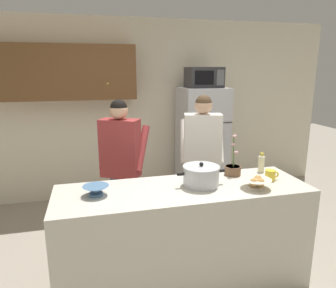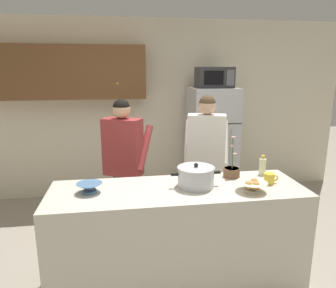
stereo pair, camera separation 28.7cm
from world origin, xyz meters
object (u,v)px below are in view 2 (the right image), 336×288
object	(u,v)px
cooking_pot	(196,177)
refrigerator	(212,145)
coffee_mug	(269,178)
potted_orchid	(232,171)
bread_bowl	(252,186)
microwave	(214,77)
person_near_pot	(123,155)
bottle_near_edge	(262,165)
person_by_sink	(206,150)
empty_bowl	(90,187)

from	to	relation	value
cooking_pot	refrigerator	bearing A→B (deg)	69.48
coffee_mug	refrigerator	bearing A→B (deg)	88.84
potted_orchid	cooking_pot	bearing A→B (deg)	-154.23
coffee_mug	bread_bowl	bearing A→B (deg)	-146.97
microwave	person_near_pot	world-z (taller)	microwave
microwave	bottle_near_edge	size ratio (longest dim) A/B	2.56
person_by_sink	potted_orchid	distance (m)	0.65
person_by_sink	refrigerator	bearing A→B (deg)	69.86
person_near_pot	cooking_pot	size ratio (longest dim) A/B	3.75
bottle_near_edge	person_near_pot	bearing A→B (deg)	153.66
coffee_mug	empty_bowl	size ratio (longest dim) A/B	0.63
person_near_pot	empty_bowl	xyz separation A→B (m)	(-0.28, -0.84, -0.02)
refrigerator	bread_bowl	world-z (taller)	refrigerator
microwave	person_near_pot	bearing A→B (deg)	-142.86
person_near_pot	empty_bowl	bearing A→B (deg)	-108.55
bread_bowl	person_near_pot	bearing A→B (deg)	135.11
person_near_pot	coffee_mug	world-z (taller)	person_near_pot
person_near_pot	bread_bowl	world-z (taller)	person_near_pot
refrigerator	coffee_mug	bearing A→B (deg)	-91.16
refrigerator	coffee_mug	xyz separation A→B (m)	(-0.04, -1.86, 0.15)
cooking_pot	empty_bowl	world-z (taller)	cooking_pot
bottle_near_edge	cooking_pot	bearing A→B (deg)	-163.63
person_by_sink	potted_orchid	bearing A→B (deg)	-84.18
bottle_near_edge	potted_orchid	bearing A→B (deg)	-176.72
coffee_mug	person_near_pot	bearing A→B (deg)	144.91
bread_bowl	coffee_mug	bearing A→B (deg)	33.03
coffee_mug	potted_orchid	world-z (taller)	potted_orchid
cooking_pot	bread_bowl	size ratio (longest dim) A/B	1.70
person_by_sink	empty_bowl	world-z (taller)	person_by_sink
microwave	coffee_mug	world-z (taller)	microwave
cooking_pot	bread_bowl	world-z (taller)	cooking_pot
empty_bowl	potted_orchid	xyz separation A→B (m)	(1.26, 0.19, 0.01)
refrigerator	cooking_pot	size ratio (longest dim) A/B	3.86
person_near_pot	person_by_sink	bearing A→B (deg)	-0.58
person_near_pot	bottle_near_edge	distance (m)	1.43
person_by_sink	microwave	bearing A→B (deg)	69.45
refrigerator	microwave	bearing A→B (deg)	-89.93
person_by_sink	coffee_mug	distance (m)	0.92
cooking_pot	bottle_near_edge	distance (m)	0.72
potted_orchid	bread_bowl	bearing A→B (deg)	-83.40
cooking_pot	coffee_mug	world-z (taller)	cooking_pot
person_near_pot	bread_bowl	bearing A→B (deg)	-44.89
coffee_mug	potted_orchid	bearing A→B (deg)	140.37
potted_orchid	person_by_sink	bearing A→B (deg)	95.82
person_by_sink	empty_bowl	xyz separation A→B (m)	(-1.20, -0.83, -0.04)
cooking_pot	potted_orchid	world-z (taller)	potted_orchid
microwave	empty_bowl	size ratio (longest dim) A/B	2.33
cooking_pot	empty_bowl	bearing A→B (deg)	-179.74
cooking_pot	bottle_near_edge	size ratio (longest dim) A/B	2.27
bottle_near_edge	empty_bowl	bearing A→B (deg)	-172.48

